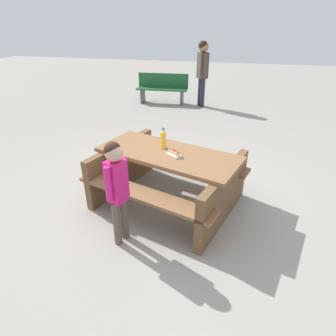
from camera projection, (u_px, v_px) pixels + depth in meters
The scene contains 7 objects.
ground_plane at pixel (168, 201), 3.91m from camera, with size 30.00×30.00×0.00m, color gray.
picnic_table at pixel (168, 173), 3.70m from camera, with size 2.13×1.86×0.75m.
soda_bottle at pixel (163, 139), 3.62m from camera, with size 0.07×0.07×0.28m.
hotdog_tray at pixel (174, 153), 3.45m from camera, with size 0.21×0.19×0.08m.
child_in_coat at pixel (117, 182), 2.87m from camera, with size 0.22×0.29×1.20m.
park_bench_near at pixel (162, 88), 8.40m from camera, with size 1.52×0.50×0.85m.
bystander_adult at pixel (203, 66), 7.74m from camera, with size 0.35×0.39×1.76m.
Camera 1 is at (0.79, -3.15, 2.23)m, focal length 30.12 mm.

